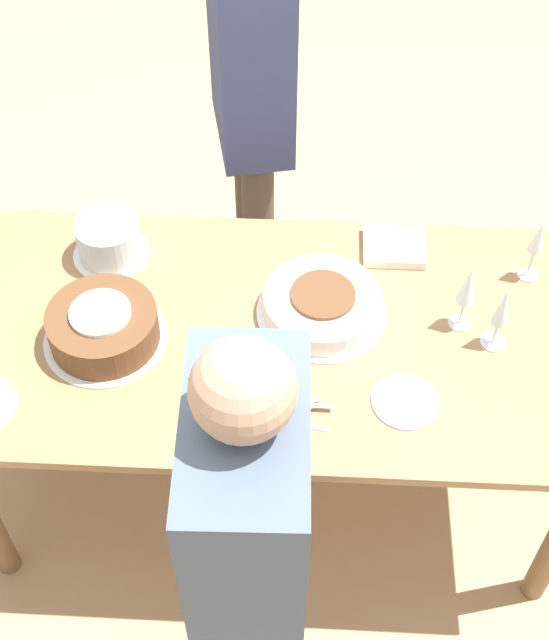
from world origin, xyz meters
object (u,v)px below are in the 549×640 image
object	(u,v)px
cake_back_decorated	(109,240)
person_watching	(251,83)
cake_center_white	(322,304)
cake_front_chocolate	(103,327)
person_cutting	(250,545)
wine_glass_near	(502,310)
wine_glass_far	(538,241)
wine_glass_extra	(468,288)

from	to	relation	value
cake_back_decorated	person_watching	world-z (taller)	person_watching
cake_center_white	cake_front_chocolate	size ratio (longest dim) A/B	1.09
person_cutting	cake_front_chocolate	bearing A→B (deg)	31.73
cake_center_white	cake_front_chocolate	xyz separation A→B (m)	(-0.58, -0.12, 0.02)
cake_front_chocolate	cake_back_decorated	xyz separation A→B (m)	(-0.04, 0.32, 0.01)
wine_glass_near	wine_glass_far	bearing A→B (deg)	63.74
cake_front_chocolate	wine_glass_extra	bearing A→B (deg)	6.27
wine_glass_near	person_watching	world-z (taller)	person_watching
wine_glass_far	cake_back_decorated	bearing A→B (deg)	178.93
cake_center_white	person_watching	bearing A→B (deg)	108.38
cake_center_white	cake_back_decorated	distance (m)	0.65
cake_back_decorated	wine_glass_near	xyz separation A→B (m)	(1.08, -0.28, 0.07)
cake_back_decorated	wine_glass_extra	distance (m)	1.03
cake_back_decorated	wine_glass_extra	world-z (taller)	wine_glass_extra
wine_glass_far	wine_glass_near	bearing A→B (deg)	-116.26
wine_glass_far	person_watching	distance (m)	1.00
cake_back_decorated	person_watching	size ratio (longest dim) A/B	0.14
wine_glass_far	person_watching	xyz separation A→B (m)	(-0.83, 0.56, 0.10)
cake_center_white	wine_glass_extra	size ratio (longest dim) A/B	1.70
cake_front_chocolate	wine_glass_extra	xyz separation A→B (m)	(0.96, 0.11, 0.09)
cake_center_white	cake_front_chocolate	world-z (taller)	cake_front_chocolate
cake_center_white	wine_glass_far	world-z (taller)	wine_glass_far
person_cutting	wine_glass_near	bearing A→B (deg)	-41.81
wine_glass_far	person_cutting	world-z (taller)	person_cutting
cake_back_decorated	wine_glass_far	world-z (taller)	wine_glass_far
cake_center_white	cake_back_decorated	world-z (taller)	cake_back_decorated
cake_back_decorated	wine_glass_extra	bearing A→B (deg)	-12.04
wine_glass_far	wine_glass_extra	world-z (taller)	wine_glass_extra
cake_front_chocolate	person_watching	size ratio (longest dim) A/B	0.20
cake_front_chocolate	wine_glass_far	xyz separation A→B (m)	(1.17, 0.30, 0.09)
wine_glass_far	wine_glass_extra	xyz separation A→B (m)	(-0.21, -0.19, 0.01)
cake_front_chocolate	wine_glass_near	size ratio (longest dim) A/B	1.59
wine_glass_far	person_watching	world-z (taller)	person_watching
wine_glass_extra	person_cutting	size ratio (longest dim) A/B	0.14
cake_front_chocolate	wine_glass_near	distance (m)	1.05
wine_glass_extra	person_cutting	xyz separation A→B (m)	(-0.52, -0.78, 0.05)
cake_center_white	cake_front_chocolate	distance (m)	0.60
person_watching	wine_glass_extra	bearing A→B (deg)	27.97
cake_back_decorated	wine_glass_near	world-z (taller)	wine_glass_near
wine_glass_near	person_cutting	xyz separation A→B (m)	(-0.60, -0.71, 0.06)
wine_glass_near	wine_glass_extra	size ratio (longest dim) A/B	0.98
cake_front_chocolate	wine_glass_near	bearing A→B (deg)	2.30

